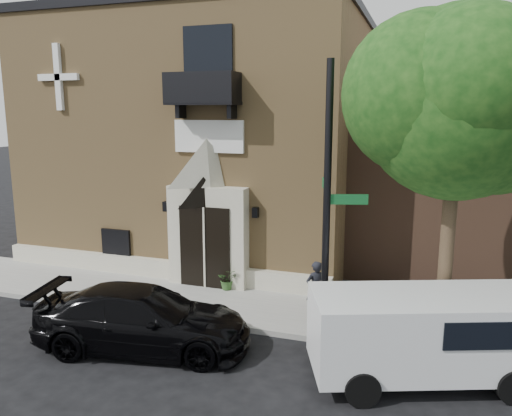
{
  "coord_description": "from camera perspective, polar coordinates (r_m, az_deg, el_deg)",
  "views": [
    {
      "loc": [
        5.38,
        -11.4,
        5.66
      ],
      "look_at": [
        0.86,
        2.0,
        2.92
      ],
      "focal_mm": 35.0,
      "sensor_mm": 36.0,
      "label": 1
    }
  ],
  "objects": [
    {
      "name": "ground",
      "position": [
        13.82,
        -6.22,
        -13.28
      ],
      "size": [
        120.0,
        120.0,
        0.0
      ],
      "primitive_type": "plane",
      "color": "black",
      "rests_on": "ground"
    },
    {
      "name": "sidewalk",
      "position": [
        14.72,
        -0.12,
        -11.32
      ],
      "size": [
        42.0,
        3.0,
        0.15
      ],
      "primitive_type": "cube",
      "color": "gray",
      "rests_on": "ground"
    },
    {
      "name": "church",
      "position": [
        21.11,
        -4.79,
        8.15
      ],
      "size": [
        12.2,
        11.01,
        9.3
      ],
      "color": "#A6814E",
      "rests_on": "ground"
    },
    {
      "name": "street_tree_left",
      "position": [
        11.76,
        22.21,
        11.18
      ],
      "size": [
        4.97,
        4.38,
        7.77
      ],
      "color": "#38281C",
      "rests_on": "sidewalk"
    },
    {
      "name": "black_sedan",
      "position": [
        12.59,
        -12.78,
        -12.25
      ],
      "size": [
        5.49,
        3.04,
        1.51
      ],
      "primitive_type": "imported",
      "rotation": [
        0.0,
        0.0,
        1.76
      ],
      "color": "black",
      "rests_on": "ground"
    },
    {
      "name": "cargo_van",
      "position": [
        11.43,
        19.51,
        -13.36
      ],
      "size": [
        5.05,
        3.4,
        1.92
      ],
      "rotation": [
        0.0,
        0.0,
        0.36
      ],
      "color": "white",
      "rests_on": "ground"
    },
    {
      "name": "street_sign",
      "position": [
        12.01,
        8.18,
        0.58
      ],
      "size": [
        1.24,
        1.03,
        6.7
      ],
      "rotation": [
        0.0,
        0.0,
        0.3
      ],
      "color": "black",
      "rests_on": "sidewalk"
    },
    {
      "name": "fire_hydrant",
      "position": [
        13.06,
        22.0,
        -12.79
      ],
      "size": [
        0.49,
        0.4,
        0.87
      ],
      "color": "#A01F11",
      "rests_on": "sidewalk"
    },
    {
      "name": "dumpster",
      "position": [
        13.47,
        27.23,
        -11.71
      ],
      "size": [
        2.0,
        1.44,
        1.18
      ],
      "rotation": [
        0.0,
        0.0,
        -0.26
      ],
      "color": "#103C1F",
      "rests_on": "sidewalk"
    },
    {
      "name": "planter",
      "position": [
        15.84,
        -3.26,
        -8.11
      ],
      "size": [
        0.76,
        0.71,
        0.67
      ],
      "primitive_type": "imported",
      "rotation": [
        0.0,
        0.0,
        0.38
      ],
      "color": "#345C28",
      "rests_on": "sidewalk"
    },
    {
      "name": "pedestrian_near",
      "position": [
        13.8,
        6.8,
        -9.16
      ],
      "size": [
        0.67,
        0.65,
        1.56
      ],
      "primitive_type": "imported",
      "rotation": [
        0.0,
        0.0,
        3.86
      ],
      "color": "black",
      "rests_on": "sidewalk"
    }
  ]
}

